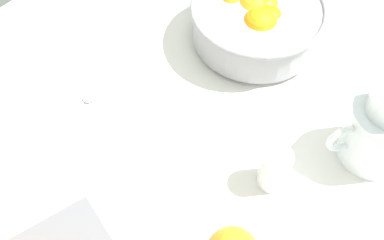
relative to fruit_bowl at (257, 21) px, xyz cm
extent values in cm
cube|color=white|center=(-25.42, -5.64, -6.87)|extent=(113.22, 107.67, 3.00)
cylinder|color=#99999E|center=(-0.05, -0.21, -4.77)|extent=(24.62, 24.62, 1.20)
cylinder|color=#99999E|center=(-0.05, -0.21, -0.29)|extent=(26.76, 26.76, 7.77)
torus|color=#99999E|center=(-0.05, -0.21, 3.60)|extent=(27.96, 27.96, 1.20)
sphere|color=orange|center=(2.12, 0.01, 0.57)|extent=(8.12, 8.12, 8.12)
sphere|color=orange|center=(0.87, 1.67, 0.67)|extent=(8.52, 8.52, 8.52)
sphere|color=orange|center=(-1.09, 6.20, 0.13)|extent=(8.36, 8.36, 8.36)
sphere|color=orange|center=(-1.77, 0.08, -0.40)|extent=(7.31, 7.31, 7.31)
sphere|color=orange|center=(-2.45, -2.48, 1.63)|extent=(7.71, 7.71, 7.71)
sphere|color=orange|center=(0.19, -2.45, 0.54)|extent=(8.00, 8.00, 8.00)
sphere|color=orange|center=(3.92, -2.94, 0.05)|extent=(6.47, 6.47, 6.47)
cylinder|color=white|center=(-7.81, -33.51, 0.83)|extent=(12.41, 12.41, 12.39)
torus|color=white|center=(-13.83, -29.94, 2.07)|extent=(6.34, 4.42, 6.65)
cylinder|color=#F3AF38|center=(-7.81, -33.51, -2.16)|extent=(11.42, 11.42, 6.41)
cylinder|color=white|center=(-24.75, -24.05, -1.32)|extent=(5.50, 5.50, 8.09)
cylinder|color=#FB9B3E|center=(-24.75, -24.05, -3.36)|extent=(4.84, 4.84, 4.02)
ellipsoid|color=silver|center=(-34.66, 13.21, -4.87)|extent=(3.59, 2.85, 1.00)
cylinder|color=silver|center=(-42.16, 14.78, -5.02)|extent=(12.01, 3.17, 0.70)
camera|label=1|loc=(-66.77, -43.95, 75.28)|focal=48.48mm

